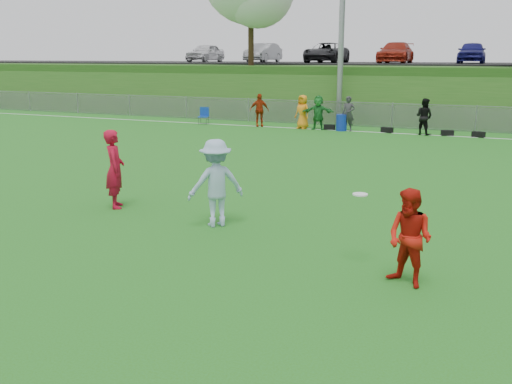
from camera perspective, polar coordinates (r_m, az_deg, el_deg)
The scene contains 14 objects.
ground at distance 11.32m, azimuth -4.25°, elevation -5.16°, with size 120.00×120.00×0.00m, color #266715.
sideline_far at distance 28.20m, azimuth 12.70°, elevation 5.81°, with size 60.00×0.10×0.01m, color white.
fence at distance 30.09m, azimuth 13.46°, elevation 7.46°, with size 58.00×0.06×1.30m.
berm at distance 40.88m, azimuth 16.19°, elevation 10.00°, with size 120.00×18.00×3.00m, color #215117.
parking_lot at distance 42.82m, azimuth 16.66°, elevation 12.18°, with size 120.00×12.00×0.10m, color black.
car_row at distance 41.98m, azimuth 14.95°, elevation 13.33°, with size 32.04×5.18×1.44m.
spectator_row at distance 28.71m, azimuth 7.36°, elevation 7.85°, with size 9.36×0.92×1.69m.
gear_bags at distance 28.11m, azimuth 15.00°, elevation 5.91°, with size 7.57×0.43×0.26m.
player_red_left at distance 14.15m, azimuth -13.94°, elevation 2.25°, with size 0.69×0.46×1.90m, color #AE0C26.
player_red_center at distance 9.38m, azimuth 15.13°, elevation -4.47°, with size 0.77×0.60×1.59m, color red.
player_blue at distance 12.25m, azimuth -4.04°, elevation 0.89°, with size 1.22×0.70×1.89m, color #9AB6D6.
frisbee at distance 10.00m, azimuth 10.37°, elevation -0.24°, with size 0.27×0.27×0.02m.
recycling_bin at distance 28.57m, azimuth 8.55°, elevation 6.88°, with size 0.53×0.53×0.80m, color #0E2CA1.
camp_chair at distance 31.20m, azimuth -5.27°, elevation 7.27°, with size 0.60×0.60×0.90m.
Camera 1 is at (4.93, -9.53, 3.61)m, focal length 40.00 mm.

